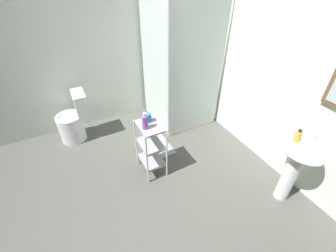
# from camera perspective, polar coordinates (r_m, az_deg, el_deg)

# --- Properties ---
(ground_plane) EXTENTS (4.20, 4.20, 0.02)m
(ground_plane) POSITION_cam_1_polar(r_m,az_deg,el_deg) (2.87, -7.55, -17.28)
(ground_plane) COLOR #4E5049
(wall_back) EXTENTS (4.20, 0.14, 2.50)m
(wall_back) POSITION_cam_1_polar(r_m,az_deg,el_deg) (3.01, 26.04, 12.68)
(wall_back) COLOR white
(wall_back) RESTS_ON ground_plane
(wall_left) EXTENTS (0.10, 4.20, 2.50)m
(wall_left) POSITION_cam_1_polar(r_m,az_deg,el_deg) (3.68, -20.22, 18.02)
(wall_left) COLOR white
(wall_left) RESTS_ON ground_plane
(shower_stall) EXTENTS (0.92, 0.92, 2.00)m
(shower_stall) POSITION_cam_1_polar(r_m,az_deg,el_deg) (3.77, 2.41, 7.50)
(shower_stall) COLOR white
(shower_stall) RESTS_ON ground_plane
(pedestal_sink) EXTENTS (0.46, 0.37, 0.81)m
(pedestal_sink) POSITION_cam_1_polar(r_m,az_deg,el_deg) (2.75, 29.60, -7.88)
(pedestal_sink) COLOR white
(pedestal_sink) RESTS_ON ground_plane
(sink_faucet) EXTENTS (0.03, 0.03, 0.10)m
(sink_faucet) POSITION_cam_1_polar(r_m,az_deg,el_deg) (2.68, 32.89, -2.56)
(sink_faucet) COLOR silver
(sink_faucet) RESTS_ON pedestal_sink
(toilet) EXTENTS (0.37, 0.49, 0.76)m
(toilet) POSITION_cam_1_polar(r_m,az_deg,el_deg) (3.71, -22.72, 1.11)
(toilet) COLOR white
(toilet) RESTS_ON ground_plane
(storage_cart) EXTENTS (0.38, 0.28, 0.74)m
(storage_cart) POSITION_cam_1_polar(r_m,az_deg,el_deg) (2.82, -4.37, -4.80)
(storage_cart) COLOR silver
(storage_cart) RESTS_ON ground_plane
(hand_soap_bottle) EXTENTS (0.06, 0.06, 0.14)m
(hand_soap_bottle) POSITION_cam_1_polar(r_m,az_deg,el_deg) (2.61, 29.99, -2.21)
(hand_soap_bottle) COLOR gold
(hand_soap_bottle) RESTS_ON pedestal_sink
(conditioner_bottle_purple) EXTENTS (0.07, 0.07, 0.21)m
(conditioner_bottle_purple) POSITION_cam_1_polar(r_m,az_deg,el_deg) (2.54, -5.81, 1.04)
(conditioner_bottle_purple) COLOR purple
(conditioner_bottle_purple) RESTS_ON storage_cart
(rinse_cup) EXTENTS (0.08, 0.08, 0.11)m
(rinse_cup) POSITION_cam_1_polar(r_m,az_deg,el_deg) (2.66, -5.06, 2.11)
(rinse_cup) COLOR #3870B2
(rinse_cup) RESTS_ON storage_cart
(bath_mat) EXTENTS (0.60, 0.40, 0.02)m
(bath_mat) POSITION_cam_1_polar(r_m,az_deg,el_deg) (3.46, -3.12, -4.90)
(bath_mat) COLOR gray
(bath_mat) RESTS_ON ground_plane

